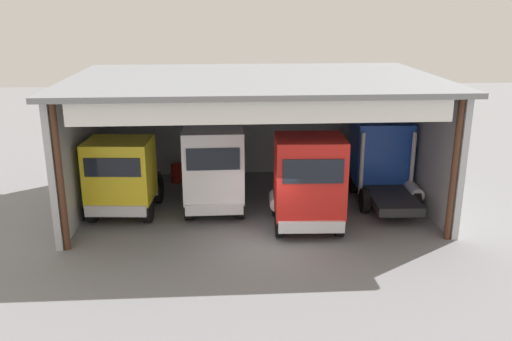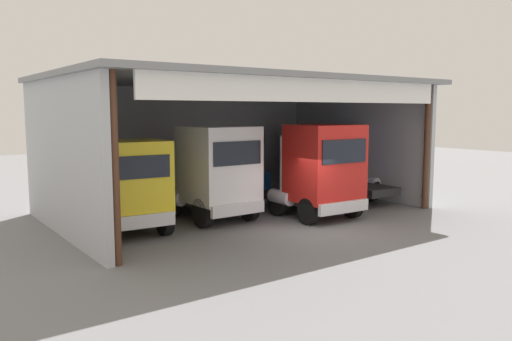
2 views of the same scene
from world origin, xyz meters
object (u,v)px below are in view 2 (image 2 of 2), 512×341
Objects in this scene: truck_white_center_left_bay at (215,172)px; oil_drum at (129,199)px; truck_red_left_bay at (321,170)px; tool_cart at (261,183)px; truck_blue_center_bay at (331,161)px; truck_yellow_yard_outside at (124,186)px.

truck_white_center_left_bay is 4.73m from oil_drum.
tool_cart is (1.98, 6.59, -1.44)m from truck_red_left_bay.
truck_red_left_bay is at bearing -136.78° from truck_blue_center_bay.
truck_red_left_bay is at bearing 169.37° from truck_yellow_yard_outside.
truck_blue_center_bay is 9.82m from oil_drum.
tool_cart is at bearing -141.42° from truck_white_center_left_bay.
tool_cart is at bearing -148.98° from truck_yellow_yard_outside.
truck_yellow_yard_outside is 11.21m from truck_blue_center_bay.
truck_white_center_left_bay reaches higher than oil_drum.
truck_red_left_bay is at bearing -106.69° from tool_cart.
truck_yellow_yard_outside is 0.90× the size of truck_blue_center_bay.
truck_white_center_left_bay reaches higher than tool_cart.
truck_blue_center_bay is 5.30× the size of tool_cart.
oil_drum is 0.92× the size of tool_cart.
truck_white_center_left_bay is 7.31m from tool_cart.
tool_cart is at bearing 122.16° from truck_blue_center_bay.
truck_yellow_yard_outside is at bearing -170.55° from truck_blue_center_bay.
truck_blue_center_bay is at bearing -60.49° from tool_cart.
truck_red_left_bay is at bearing 149.56° from truck_white_center_left_bay.
truck_white_center_left_bay is at bearing -140.95° from tool_cart.
truck_red_left_bay reaches higher than tool_cart.
truck_red_left_bay is 8.36m from oil_drum.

